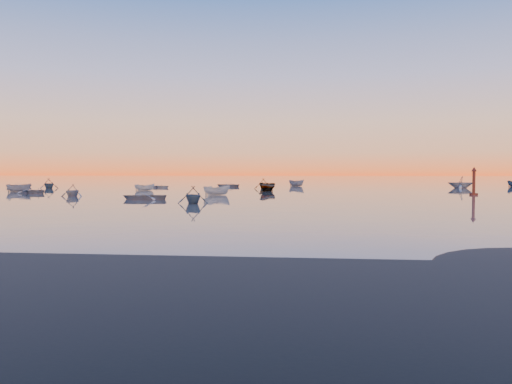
# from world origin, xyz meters

# --- Properties ---
(ground) EXTENTS (600.00, 600.00, 0.00)m
(ground) POSITION_xyz_m (0.00, 100.00, 0.00)
(ground) COLOR #6C635A
(ground) RESTS_ON ground
(mud_lobes) EXTENTS (140.00, 6.00, 0.07)m
(mud_lobes) POSITION_xyz_m (0.00, -1.00, 0.01)
(mud_lobes) COLOR black
(mud_lobes) RESTS_ON ground
(moored_fleet) EXTENTS (124.00, 58.00, 1.20)m
(moored_fleet) POSITION_xyz_m (0.00, 53.00, 0.00)
(moored_fleet) COLOR beige
(moored_fleet) RESTS_ON ground
(boat_near_left) EXTENTS (3.70, 4.63, 1.08)m
(boat_near_left) POSITION_xyz_m (-28.79, 42.86, 0.00)
(boat_near_left) COLOR slate
(boat_near_left) RESTS_ON ground
(boat_near_center) EXTENTS (3.30, 3.76, 1.23)m
(boat_near_center) POSITION_xyz_m (-4.22, 40.63, 0.00)
(boat_near_center) COLOR beige
(boat_near_center) RESTS_ON ground
(channel_marker) EXTENTS (1.00, 1.00, 3.55)m
(channel_marker) POSITION_xyz_m (26.92, 44.57, 1.40)
(channel_marker) COLOR #47170F
(channel_marker) RESTS_ON ground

